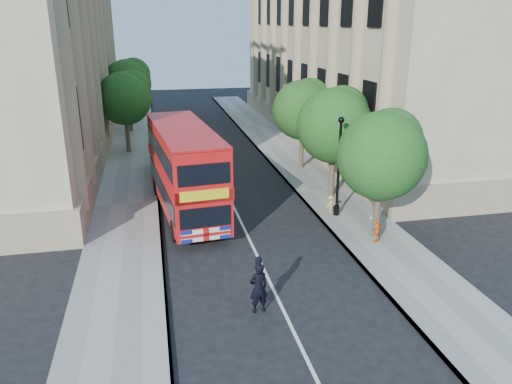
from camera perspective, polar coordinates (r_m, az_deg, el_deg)
ground at (r=19.91m, az=1.58°, el=-10.25°), size 120.00×120.00×0.00m
pavement_right at (r=30.22m, az=7.79°, el=0.14°), size 3.50×80.00×0.12m
pavement_left at (r=28.61m, az=-14.48°, el=-1.40°), size 3.50×80.00×0.12m
building_right at (r=44.65m, az=12.32°, el=17.62°), size 12.00×38.00×18.00m
building_left at (r=42.02m, az=-26.36°, el=16.11°), size 12.00×38.00×18.00m
tree_right_near at (r=22.93m, az=14.26°, el=4.58°), size 4.00×4.00×6.08m
tree_right_mid at (r=28.26m, az=9.02°, el=7.98°), size 4.20×4.20×6.37m
tree_right_far at (r=33.87m, az=5.41°, el=9.69°), size 4.00×4.00×6.15m
tree_left_far at (r=39.32m, az=-14.76°, el=10.63°), size 4.00×4.00×6.30m
tree_left_back at (r=47.22m, az=-14.43°, el=12.28°), size 4.20×4.20×6.65m
lamp_post at (r=25.67m, az=9.41°, el=2.39°), size 0.32×0.32×5.16m
double_decker_bus at (r=26.18m, az=-8.15°, el=2.77°), size 3.55×10.01×4.53m
box_van at (r=33.41m, az=-9.49°, el=4.51°), size 2.54×5.60×3.13m
police_constable at (r=17.61m, az=0.28°, el=-10.90°), size 0.76×0.58×1.88m
woman_pedestrian at (r=24.40m, az=13.30°, el=-2.89°), size 0.89×0.85×1.45m
child_a at (r=23.33m, az=13.65°, el=-4.30°), size 0.75×0.59×1.19m
child_b at (r=26.53m, az=8.51°, el=-1.38°), size 0.69×0.55×0.94m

